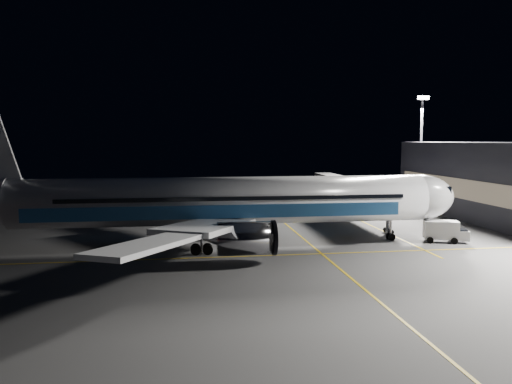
{
  "coord_description": "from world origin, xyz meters",
  "views": [
    {
      "loc": [
        -4.73,
        -57.94,
        12.43
      ],
      "look_at": [
        3.98,
        2.57,
        6.0
      ],
      "focal_mm": 35.0,
      "sensor_mm": 36.0,
      "label": 1
    }
  ],
  "objects_px": {
    "airliner": "(216,202)",
    "safety_cone_b": "(252,222)",
    "safety_cone_c": "(234,236)",
    "baggage_tug": "(213,220)",
    "jet_bridge": "(354,189)",
    "service_truck": "(445,231)",
    "floodlight_mast_north": "(421,140)",
    "safety_cone_a": "(217,230)"
  },
  "relations": [
    {
      "from": "airliner",
      "to": "safety_cone_b",
      "type": "distance_m",
      "value": 16.03
    },
    {
      "from": "safety_cone_b",
      "to": "safety_cone_c",
      "type": "relative_size",
      "value": 0.84
    },
    {
      "from": "baggage_tug",
      "to": "safety_cone_b",
      "type": "height_order",
      "value": "baggage_tug"
    },
    {
      "from": "airliner",
      "to": "jet_bridge",
      "type": "bearing_deg",
      "value": 38.04
    },
    {
      "from": "service_truck",
      "to": "safety_cone_b",
      "type": "height_order",
      "value": "service_truck"
    },
    {
      "from": "airliner",
      "to": "floodlight_mast_north",
      "type": "relative_size",
      "value": 2.97
    },
    {
      "from": "safety_cone_b",
      "to": "baggage_tug",
      "type": "bearing_deg",
      "value": 174.37
    },
    {
      "from": "airliner",
      "to": "baggage_tug",
      "type": "height_order",
      "value": "airliner"
    },
    {
      "from": "safety_cone_a",
      "to": "jet_bridge",
      "type": "bearing_deg",
      "value": 22.95
    },
    {
      "from": "jet_bridge",
      "to": "safety_cone_c",
      "type": "relative_size",
      "value": 53.42
    },
    {
      "from": "service_truck",
      "to": "safety_cone_c",
      "type": "height_order",
      "value": "service_truck"
    },
    {
      "from": "floodlight_mast_north",
      "to": "safety_cone_b",
      "type": "height_order",
      "value": "floodlight_mast_north"
    },
    {
      "from": "baggage_tug",
      "to": "safety_cone_c",
      "type": "bearing_deg",
      "value": -73.35
    },
    {
      "from": "service_truck",
      "to": "safety_cone_a",
      "type": "xyz_separation_m",
      "value": [
        -26.96,
        10.7,
        -1.12
      ]
    },
    {
      "from": "airliner",
      "to": "safety_cone_a",
      "type": "distance_m",
      "value": 9.87
    },
    {
      "from": "safety_cone_a",
      "to": "safety_cone_c",
      "type": "bearing_deg",
      "value": -68.26
    },
    {
      "from": "airliner",
      "to": "safety_cone_a",
      "type": "xyz_separation_m",
      "value": [
        0.62,
        8.55,
        -4.89
      ]
    },
    {
      "from": "service_truck",
      "to": "safety_cone_b",
      "type": "distance_m",
      "value": 26.91
    },
    {
      "from": "safety_cone_a",
      "to": "safety_cone_b",
      "type": "relative_size",
      "value": 1.02
    },
    {
      "from": "airliner",
      "to": "baggage_tug",
      "type": "bearing_deg",
      "value": 88.3
    },
    {
      "from": "jet_bridge",
      "to": "safety_cone_c",
      "type": "height_order",
      "value": "jet_bridge"
    },
    {
      "from": "jet_bridge",
      "to": "floodlight_mast_north",
      "type": "xyz_separation_m",
      "value": [
        18.0,
        13.93,
        7.79
      ]
    },
    {
      "from": "airliner",
      "to": "baggage_tug",
      "type": "xyz_separation_m",
      "value": [
        0.43,
        14.56,
        -4.43
      ]
    },
    {
      "from": "floodlight_mast_north",
      "to": "service_truck",
      "type": "bearing_deg",
      "value": -111.58
    },
    {
      "from": "airliner",
      "to": "safety_cone_a",
      "type": "height_order",
      "value": "airliner"
    },
    {
      "from": "airliner",
      "to": "jet_bridge",
      "type": "xyz_separation_m",
      "value": [
        23.08,
        18.06,
        -0.58
      ]
    },
    {
      "from": "service_truck",
      "to": "baggage_tug",
      "type": "bearing_deg",
      "value": 166.07
    },
    {
      "from": "jet_bridge",
      "to": "safety_cone_b",
      "type": "bearing_deg",
      "value": -166.58
    },
    {
      "from": "safety_cone_c",
      "to": "service_truck",
      "type": "bearing_deg",
      "value": -13.74
    },
    {
      "from": "floodlight_mast_north",
      "to": "safety_cone_c",
      "type": "bearing_deg",
      "value": -144.08
    },
    {
      "from": "jet_bridge",
      "to": "service_truck",
      "type": "bearing_deg",
      "value": -77.44
    },
    {
      "from": "jet_bridge",
      "to": "baggage_tug",
      "type": "height_order",
      "value": "jet_bridge"
    },
    {
      "from": "floodlight_mast_north",
      "to": "safety_cone_b",
      "type": "distance_m",
      "value": 41.17
    },
    {
      "from": "safety_cone_c",
      "to": "floodlight_mast_north",
      "type": "bearing_deg",
      "value": 35.92
    },
    {
      "from": "baggage_tug",
      "to": "airliner",
      "type": "bearing_deg",
      "value": -85.8
    },
    {
      "from": "baggage_tug",
      "to": "safety_cone_a",
      "type": "bearing_deg",
      "value": -82.29
    },
    {
      "from": "jet_bridge",
      "to": "safety_cone_c",
      "type": "bearing_deg",
      "value": -145.74
    },
    {
      "from": "floodlight_mast_north",
      "to": "safety_cone_a",
      "type": "distance_m",
      "value": 48.29
    },
    {
      "from": "airliner",
      "to": "service_truck",
      "type": "distance_m",
      "value": 27.92
    },
    {
      "from": "safety_cone_a",
      "to": "safety_cone_b",
      "type": "height_order",
      "value": "safety_cone_a"
    },
    {
      "from": "airliner",
      "to": "floodlight_mast_north",
      "type": "distance_m",
      "value": 52.56
    },
    {
      "from": "service_truck",
      "to": "baggage_tug",
      "type": "xyz_separation_m",
      "value": [
        -27.15,
        16.7,
        -0.67
      ]
    }
  ]
}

